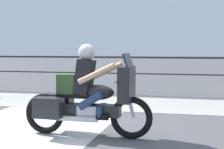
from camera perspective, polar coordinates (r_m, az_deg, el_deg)
The scene contains 5 objects.
ground_plane at distance 6.23m, azimuth -6.05°, elevation -9.69°, with size 120.00×120.00×0.00m, color #565659.
sidewalk_band at distance 9.44m, azimuth 0.87°, elevation -4.79°, with size 44.00×2.40×0.01m, color #B7B2A8.
crosswalk_band at distance 6.48m, azimuth -15.63°, elevation -9.25°, with size 2.96×6.00×0.01m, color silver.
fence_railing at distance 11.22m, azimuth 3.01°, elevation 1.66°, with size 36.00×0.05×1.24m.
motorcycle at distance 5.89m, azimuth -4.29°, elevation -3.65°, with size 2.28×0.76×1.59m.
Camera 1 is at (2.03, -5.70, 1.52)m, focal length 55.00 mm.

